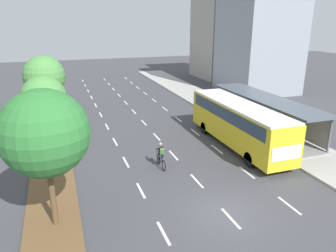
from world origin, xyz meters
name	(u,v)px	position (x,y,z in m)	size (l,w,h in m)	color
ground_plane	(226,213)	(0.00, 0.00, 0.00)	(140.00, 140.00, 0.00)	#424247
median_strip	(51,119)	(-8.30, 20.00, 0.06)	(2.60, 52.00, 0.12)	brown
sidewalk_right	(212,104)	(9.25, 20.00, 0.07)	(4.50, 52.00, 0.15)	#ADAAA3
lane_divider_left	(104,120)	(-3.50, 17.98, 0.00)	(0.14, 46.95, 0.01)	white
lane_divider_center	(139,117)	(0.00, 17.98, 0.00)	(0.14, 46.95, 0.01)	white
lane_divider_right	(171,114)	(3.50, 17.98, 0.00)	(0.14, 46.95, 0.01)	white
bus_shelter	(267,110)	(9.53, 10.21, 1.87)	(2.90, 13.14, 2.86)	gray
bus	(238,120)	(5.25, 7.85, 2.07)	(2.54, 11.29, 3.37)	yellow
cyclist	(161,156)	(-1.45, 6.16, 0.79)	(0.46, 1.82, 1.71)	black
median_tree_nearest	(45,134)	(-8.14, 1.76, 4.64)	(3.91, 3.91, 6.49)	brown
median_tree_second	(44,99)	(-8.38, 10.70, 4.17)	(3.11, 3.11, 5.63)	brown
median_tree_third	(44,76)	(-8.48, 19.65, 4.30)	(3.82, 3.82, 6.10)	brown
building_near_right	(261,17)	(18.20, 24.97, 9.67)	(8.26, 9.27, 19.34)	#8E939E
building_mid_right	(227,34)	(19.90, 36.55, 7.01)	(9.47, 8.80, 14.02)	#A39E93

